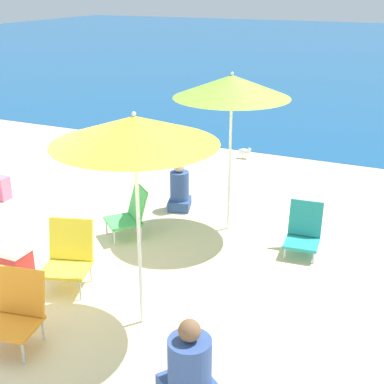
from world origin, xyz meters
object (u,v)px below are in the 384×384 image
at_px(beach_umbrella_lime, 232,87).
at_px(person_seated_far, 180,190).
at_px(beach_chair_teal, 304,230).
at_px(beach_chair_yellow, 69,254).
at_px(person_seated_near, 190,369).
at_px(cooler_box, 10,259).
at_px(seagull, 245,152).
at_px(beach_chair_green, 130,212).
at_px(beach_chair_orange, 17,309).
at_px(beach_umbrella_yellow, 135,130).
at_px(backpack_pink, 1,188).

xyz_separation_m(beach_umbrella_lime, person_seated_far, (-0.94, 0.35, -1.70)).
distance_m(beach_chair_teal, person_seated_far, 2.15).
bearing_deg(beach_chair_teal, beach_chair_yellow, -144.88).
bearing_deg(person_seated_near, beach_chair_teal, 31.20).
bearing_deg(cooler_box, seagull, 78.64).
relative_size(beach_chair_green, person_seated_near, 0.91).
distance_m(beach_chair_orange, beach_chair_teal, 3.64).
distance_m(beach_umbrella_yellow, beach_umbrella_lime, 2.48).
relative_size(beach_umbrella_yellow, backpack_pink, 5.85).
relative_size(beach_chair_orange, beach_chair_teal, 1.12).
xyz_separation_m(beach_chair_yellow, backpack_pink, (-2.60, 1.67, -0.20)).
distance_m(person_seated_near, cooler_box, 3.04).
xyz_separation_m(beach_umbrella_lime, cooler_box, (-1.95, -2.24, -1.85)).
bearing_deg(beach_umbrella_yellow, beach_chair_orange, -139.99).
bearing_deg(backpack_pink, beach_umbrella_yellow, -28.01).
bearing_deg(seagull, person_seated_far, -91.45).
xyz_separation_m(beach_chair_orange, cooler_box, (-1.04, 1.01, -0.20)).
height_order(person_seated_near, person_seated_far, person_seated_far).
bearing_deg(beach_chair_orange, beach_umbrella_yellow, 29.64).
bearing_deg(beach_umbrella_lime, cooler_box, -131.12).
bearing_deg(beach_umbrella_lime, beach_chair_green, -144.78).
height_order(person_seated_near, cooler_box, person_seated_near).
xyz_separation_m(person_seated_near, person_seated_far, (-1.84, 3.61, 0.01)).
relative_size(beach_umbrella_yellow, seagull, 8.21).
relative_size(beach_umbrella_yellow, cooler_box, 4.63).
xyz_separation_m(person_seated_near, cooler_box, (-2.86, 1.02, -0.13)).
bearing_deg(seagull, beach_umbrella_yellow, -81.28).
height_order(beach_chair_teal, person_seated_near, person_seated_near).
bearing_deg(person_seated_near, cooler_box, 105.76).
bearing_deg(cooler_box, backpack_pink, 135.43).
height_order(beach_chair_green, person_seated_far, person_seated_far).
bearing_deg(backpack_pink, beach_umbrella_lime, 7.62).
height_order(cooler_box, seagull, cooler_box).
xyz_separation_m(beach_chair_orange, person_seated_far, (-0.02, 3.60, -0.06)).
distance_m(beach_umbrella_lime, cooler_box, 3.50).
relative_size(person_seated_near, cooler_box, 1.62).
relative_size(beach_umbrella_lime, person_seated_far, 2.84).
bearing_deg(person_seated_near, beach_chair_green, 74.88).
bearing_deg(beach_chair_green, person_seated_near, -9.44).
height_order(person_seated_far, seagull, person_seated_far).
distance_m(person_seated_far, cooler_box, 2.79).
relative_size(beach_umbrella_lime, backpack_pink, 5.84).
relative_size(beach_chair_teal, person_seated_far, 0.84).
distance_m(backpack_pink, cooler_box, 2.48).
relative_size(beach_chair_teal, beach_chair_yellow, 0.85).
relative_size(beach_chair_teal, backpack_pink, 1.73).
relative_size(backpack_pink, cooler_box, 0.79).
height_order(beach_chair_yellow, backpack_pink, beach_chair_yellow).
height_order(person_seated_near, seagull, person_seated_near).
bearing_deg(beach_umbrella_yellow, person_seated_far, 108.34).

